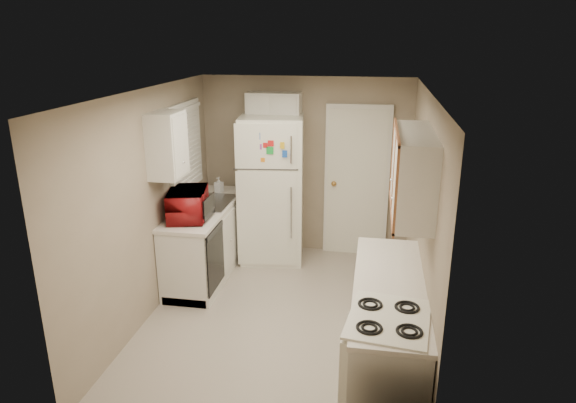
# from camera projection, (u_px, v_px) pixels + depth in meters

# --- Properties ---
(floor) EXTENTS (3.80, 3.80, 0.00)m
(floor) POSITION_uv_depth(u_px,v_px,m) (280.00, 316.00, 5.57)
(floor) COLOR beige
(floor) RESTS_ON ground
(ceiling) EXTENTS (3.80, 3.80, 0.00)m
(ceiling) POSITION_uv_depth(u_px,v_px,m) (279.00, 92.00, 4.82)
(ceiling) COLOR white
(ceiling) RESTS_ON floor
(wall_left) EXTENTS (3.80, 3.80, 0.00)m
(wall_left) POSITION_uv_depth(u_px,v_px,m) (150.00, 205.00, 5.42)
(wall_left) COLOR gray
(wall_left) RESTS_ON floor
(wall_right) EXTENTS (3.80, 3.80, 0.00)m
(wall_right) POSITION_uv_depth(u_px,v_px,m) (421.00, 220.00, 4.97)
(wall_right) COLOR gray
(wall_right) RESTS_ON floor
(wall_back) EXTENTS (2.80, 2.80, 0.00)m
(wall_back) POSITION_uv_depth(u_px,v_px,m) (305.00, 166.00, 6.97)
(wall_back) COLOR gray
(wall_back) RESTS_ON floor
(wall_front) EXTENTS (2.80, 2.80, 0.00)m
(wall_front) POSITION_uv_depth(u_px,v_px,m) (227.00, 305.00, 3.41)
(wall_front) COLOR gray
(wall_front) RESTS_ON floor
(left_counter) EXTENTS (0.60, 1.80, 0.90)m
(left_counter) POSITION_uv_depth(u_px,v_px,m) (207.00, 240.00, 6.45)
(left_counter) COLOR silver
(left_counter) RESTS_ON floor
(dishwasher) EXTENTS (0.03, 0.58, 0.72)m
(dishwasher) POSITION_uv_depth(u_px,v_px,m) (215.00, 258.00, 5.83)
(dishwasher) COLOR black
(dishwasher) RESTS_ON floor
(sink) EXTENTS (0.54, 0.74, 0.16)m
(sink) POSITION_uv_depth(u_px,v_px,m) (209.00, 205.00, 6.46)
(sink) COLOR gray
(sink) RESTS_ON left_counter
(microwave) EXTENTS (0.67, 0.46, 0.41)m
(microwave) POSITION_uv_depth(u_px,v_px,m) (188.00, 206.00, 5.84)
(microwave) COLOR maroon
(microwave) RESTS_ON left_counter
(soap_bottle) EXTENTS (0.12, 0.12, 0.21)m
(soap_bottle) POSITION_uv_depth(u_px,v_px,m) (219.00, 185.00, 6.83)
(soap_bottle) COLOR silver
(soap_bottle) RESTS_ON left_counter
(window_blinds) EXTENTS (0.10, 0.98, 1.08)m
(window_blinds) POSITION_uv_depth(u_px,v_px,m) (186.00, 147.00, 6.27)
(window_blinds) COLOR silver
(window_blinds) RESTS_ON wall_left
(upper_cabinet_left) EXTENTS (0.30, 0.45, 0.70)m
(upper_cabinet_left) POSITION_uv_depth(u_px,v_px,m) (167.00, 145.00, 5.41)
(upper_cabinet_left) COLOR silver
(upper_cabinet_left) RESTS_ON wall_left
(refrigerator) EXTENTS (0.88, 0.86, 1.93)m
(refrigerator) POSITION_uv_depth(u_px,v_px,m) (272.00, 189.00, 6.77)
(refrigerator) COLOR white
(refrigerator) RESTS_ON floor
(cabinet_over_fridge) EXTENTS (0.70, 0.30, 0.40)m
(cabinet_over_fridge) POSITION_uv_depth(u_px,v_px,m) (274.00, 108.00, 6.65)
(cabinet_over_fridge) COLOR silver
(cabinet_over_fridge) RESTS_ON wall_back
(interior_door) EXTENTS (0.86, 0.06, 2.08)m
(interior_door) POSITION_uv_depth(u_px,v_px,m) (356.00, 182.00, 6.88)
(interior_door) COLOR white
(interior_door) RESTS_ON floor
(right_counter) EXTENTS (0.60, 2.00, 0.90)m
(right_counter) POSITION_uv_depth(u_px,v_px,m) (386.00, 329.00, 4.50)
(right_counter) COLOR silver
(right_counter) RESTS_ON floor
(stove) EXTENTS (0.68, 0.79, 0.88)m
(stove) POSITION_uv_depth(u_px,v_px,m) (385.00, 372.00, 3.95)
(stove) COLOR white
(stove) RESTS_ON floor
(upper_cabinet_right) EXTENTS (0.30, 1.20, 0.70)m
(upper_cabinet_right) POSITION_uv_depth(u_px,v_px,m) (413.00, 173.00, 4.34)
(upper_cabinet_right) COLOR silver
(upper_cabinet_right) RESTS_ON wall_right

